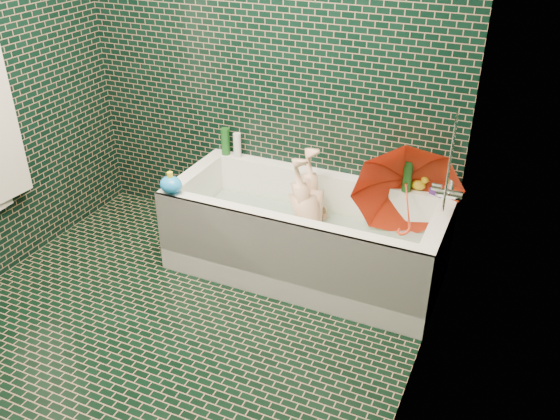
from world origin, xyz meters
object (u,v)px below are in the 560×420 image
at_px(umbrella, 407,203).
at_px(rubber_duck, 420,184).
at_px(bath_toy, 171,184).
at_px(child, 311,225).
at_px(bathtub, 305,242).

bearing_deg(umbrella, rubber_duck, 74.38).
bearing_deg(bath_toy, child, 39.64).
bearing_deg(bath_toy, umbrella, 30.31).
xyz_separation_m(umbrella, bath_toy, (-1.35, -0.41, 0.03)).
relative_size(child, bath_toy, 5.78).
xyz_separation_m(bathtub, umbrella, (0.60, 0.10, 0.37)).
bearing_deg(rubber_duck, bathtub, -138.43).
relative_size(bathtub, bath_toy, 10.36).
xyz_separation_m(rubber_duck, bath_toy, (-1.36, -0.66, 0.02)).
bearing_deg(child, rubber_duck, 123.02).
height_order(child, bath_toy, bath_toy).
height_order(bathtub, bath_toy, bath_toy).
bearing_deg(umbrella, child, 170.35).
height_order(bathtub, child, bathtub).
bearing_deg(umbrella, bathtub, 176.33).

